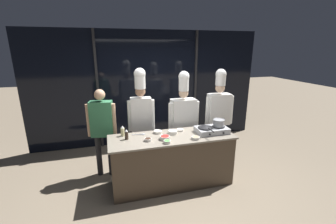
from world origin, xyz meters
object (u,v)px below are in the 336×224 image
at_px(frying_pan, 205,126).
at_px(squeeze_bottle_oil, 123,131).
at_px(prep_bowl_scallions, 167,142).
at_px(prep_bowl_mushrooms, 196,138).
at_px(prep_bowl_bell_pepper, 165,137).
at_px(prep_bowl_garlic, 158,132).
at_px(serving_spoon_slotted, 141,134).
at_px(person_guest, 102,125).
at_px(chef_head, 141,111).
at_px(chef_sous, 183,115).
at_px(stock_pot, 219,123).
at_px(chef_line, 219,109).
at_px(squeeze_bottle_soy, 126,135).
at_px(prep_bowl_soy_glaze, 148,139).
at_px(portable_stove, 212,130).
at_px(prep_bowl_onion, 173,132).
at_px(prep_bowl_rice, 180,130).

bearing_deg(frying_pan, squeeze_bottle_oil, 169.23).
distance_m(prep_bowl_scallions, prep_bowl_mushrooms, 0.49).
relative_size(prep_bowl_bell_pepper, prep_bowl_mushrooms, 1.21).
bearing_deg(prep_bowl_garlic, serving_spoon_slotted, -179.71).
distance_m(person_guest, chef_head, 0.74).
distance_m(person_guest, chef_sous, 1.52).
height_order(stock_pot, prep_bowl_garlic, stock_pot).
distance_m(prep_bowl_garlic, chef_line, 1.44).
distance_m(stock_pot, chef_head, 1.43).
bearing_deg(chef_line, chef_sous, 5.42).
bearing_deg(person_guest, squeeze_bottle_soy, 135.34).
bearing_deg(prep_bowl_soy_glaze, prep_bowl_scallions, -32.16).
distance_m(portable_stove, frying_pan, 0.15).
bearing_deg(prep_bowl_scallions, person_guest, 138.33).
relative_size(prep_bowl_onion, chef_line, 0.09).
bearing_deg(prep_bowl_bell_pepper, person_guest, 144.19).
xyz_separation_m(prep_bowl_rice, prep_bowl_scallions, (-0.36, -0.45, 0.01)).
relative_size(stock_pot, prep_bowl_bell_pepper, 1.32).
bearing_deg(squeeze_bottle_soy, prep_bowl_rice, 7.62).
distance_m(prep_bowl_onion, person_guest, 1.26).
distance_m(stock_pot, prep_bowl_soy_glaze, 1.27).
xyz_separation_m(frying_pan, prep_bowl_soy_glaze, (-1.01, -0.06, -0.10)).
bearing_deg(prep_bowl_garlic, chef_sous, 32.67).
relative_size(serving_spoon_slotted, person_guest, 0.14).
bearing_deg(chef_line, squeeze_bottle_soy, 18.98).
distance_m(frying_pan, prep_bowl_scallions, 0.78).
xyz_separation_m(stock_pot, chef_sous, (-0.44, 0.61, -0.01)).
bearing_deg(portable_stove, squeeze_bottle_oil, 170.27).
bearing_deg(prep_bowl_mushrooms, portable_stove, 27.14).
bearing_deg(frying_pan, prep_bowl_soy_glaze, -176.87).
xyz_separation_m(stock_pot, person_guest, (-1.95, 0.63, -0.06)).
bearing_deg(person_guest, chef_head, -163.01).
bearing_deg(stock_pot, prep_bowl_soy_glaze, -177.28).
relative_size(prep_bowl_bell_pepper, chef_sous, 0.09).
bearing_deg(squeeze_bottle_oil, prep_bowl_soy_glaze, -40.80).
relative_size(squeeze_bottle_oil, chef_head, 0.09).
distance_m(serving_spoon_slotted, chef_line, 1.72).
bearing_deg(chef_head, prep_bowl_mushrooms, 132.92).
height_order(stock_pot, serving_spoon_slotted, stock_pot).
relative_size(prep_bowl_onion, serving_spoon_slotted, 0.70).
bearing_deg(chef_line, prep_bowl_scallions, 36.26).
xyz_separation_m(person_guest, chef_head, (0.71, 0.08, 0.17)).
distance_m(prep_bowl_bell_pepper, prep_bowl_onion, 0.27).
distance_m(frying_pan, prep_bowl_rice, 0.45).
bearing_deg(stock_pot, squeeze_bottle_oil, 171.01).
distance_m(squeeze_bottle_oil, prep_bowl_bell_pepper, 0.72).
distance_m(prep_bowl_rice, prep_bowl_mushrooms, 0.43).
bearing_deg(prep_bowl_mushrooms, frying_pan, 36.69).
distance_m(prep_bowl_mushrooms, person_guest, 1.67).
xyz_separation_m(portable_stove, squeeze_bottle_oil, (-1.50, 0.26, 0.04)).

